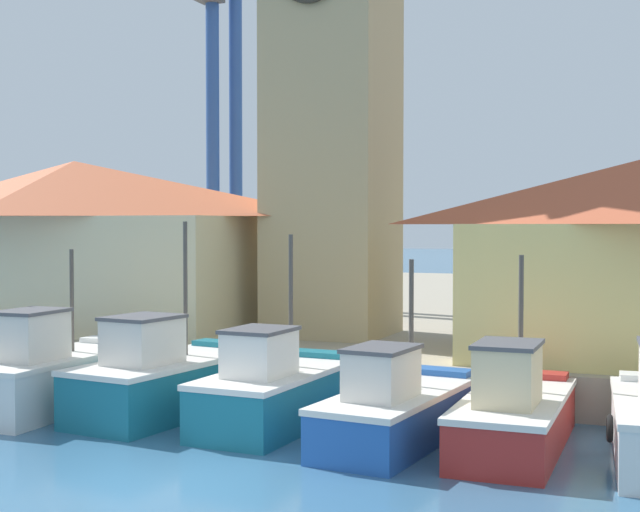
% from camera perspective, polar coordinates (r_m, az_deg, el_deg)
% --- Properties ---
extents(ground_plane, '(300.00, 300.00, 0.00)m').
position_cam_1_polar(ground_plane, '(15.26, -11.07, -14.47)').
color(ground_plane, '#386689').
extents(quay_wharf, '(120.00, 40.00, 1.02)m').
position_cam_1_polar(quay_wharf, '(40.89, 10.57, -3.40)').
color(quay_wharf, '#9E937F').
rests_on(quay_wharf, ground).
extents(fishing_boat_left_outer, '(2.03, 5.14, 3.74)m').
position_cam_1_polar(fishing_boat_left_outer, '(21.86, -16.67, -7.29)').
color(fishing_boat_left_outer, silver).
rests_on(fishing_boat_left_outer, ground).
extents(fishing_boat_left_inner, '(2.69, 5.35, 4.40)m').
position_cam_1_polar(fishing_boat_left_inner, '(20.75, -9.79, -7.78)').
color(fishing_boat_left_inner, '#196B7F').
rests_on(fishing_boat_left_inner, ground).
extents(fishing_boat_mid_left, '(2.15, 4.96, 4.11)m').
position_cam_1_polar(fishing_boat_mid_left, '(19.35, -2.77, -8.61)').
color(fishing_boat_mid_left, '#196B7F').
rests_on(fishing_boat_mid_left, ground).
extents(fishing_boat_center, '(2.29, 5.16, 3.62)m').
position_cam_1_polar(fishing_boat_center, '(17.93, 4.98, -9.72)').
color(fishing_boat_center, '#2356A8').
rests_on(fishing_boat_center, ground).
extents(fishing_boat_mid_right, '(1.95, 5.08, 3.73)m').
position_cam_1_polar(fishing_boat_mid_right, '(17.73, 12.32, -9.79)').
color(fishing_boat_mid_right, '#AD2823').
rests_on(fishing_boat_mid_right, ground).
extents(clock_tower, '(3.89, 3.89, 16.64)m').
position_cam_1_polar(clock_tower, '(27.19, 0.82, 11.72)').
color(clock_tower, tan).
rests_on(clock_tower, quay_wharf).
extents(warehouse_left, '(13.09, 6.64, 5.40)m').
position_cam_1_polar(warehouse_left, '(30.40, -15.43, 0.90)').
color(warehouse_left, beige).
rests_on(warehouse_left, quay_wharf).
extents(port_crane_near, '(3.39, 7.88, 20.06)m').
position_cam_1_polar(port_crane_near, '(38.32, -6.75, 8.82)').
color(port_crane_near, navy).
rests_on(port_crane_near, quay_wharf).
extents(port_crane_far, '(5.48, 9.81, 16.33)m').
position_cam_1_polar(port_crane_far, '(38.69, -4.96, 6.23)').
color(port_crane_far, navy).
rests_on(port_crane_far, quay_wharf).
extents(dock_worker_near_tower, '(0.34, 0.22, 1.62)m').
position_cam_1_polar(dock_worker_near_tower, '(21.83, 11.06, -4.49)').
color(dock_worker_near_tower, '#33333D').
rests_on(dock_worker_near_tower, quay_wharf).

